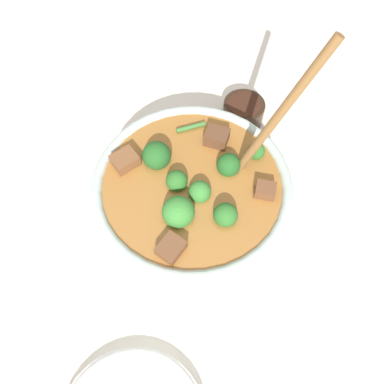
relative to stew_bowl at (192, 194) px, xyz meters
name	(u,v)px	position (x,y,z in m)	size (l,w,h in m)	color
ground_plane	(192,209)	(0.00, 0.00, -0.05)	(4.00, 4.00, 0.00)	silver
stew_bowl	(192,194)	(0.00, 0.00, 0.00)	(0.28, 0.28, 0.28)	#B2C6BC
condiment_bowl	(242,111)	(0.20, 0.00, -0.03)	(0.07, 0.07, 0.05)	black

